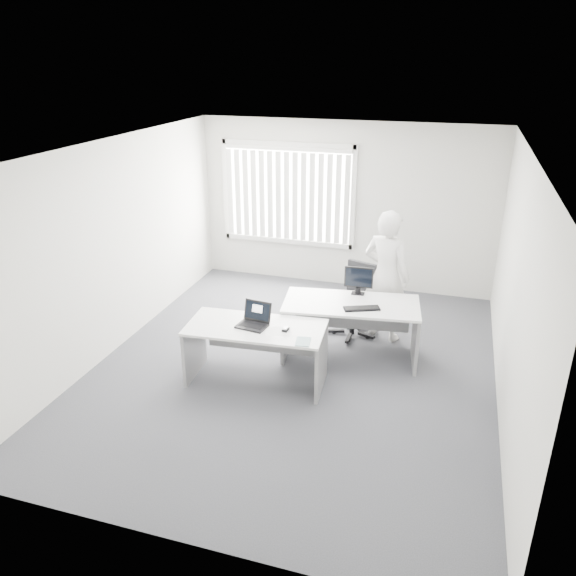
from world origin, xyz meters
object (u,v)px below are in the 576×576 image
(desk_far, at_px, (351,318))
(person, at_px, (386,276))
(office_chair, at_px, (354,312))
(monitor, at_px, (359,281))
(desk_near, at_px, (256,342))
(laptop, at_px, (252,316))

(desk_far, distance_m, person, 0.88)
(office_chair, distance_m, monitor, 0.79)
(desk_near, xyz_separation_m, monitor, (1.01, 1.24, 0.44))
(desk_near, xyz_separation_m, office_chair, (0.91, 1.65, -0.22))
(office_chair, bearing_deg, desk_far, -65.22)
(desk_near, height_order, desk_far, desk_far)
(office_chair, xyz_separation_m, monitor, (0.10, -0.41, 0.66))
(desk_near, xyz_separation_m, desk_far, (0.98, 0.92, 0.03))
(laptop, bearing_deg, person, 58.95)
(desk_near, distance_m, person, 2.15)
(laptop, distance_m, monitor, 1.65)
(monitor, bearing_deg, office_chair, 101.49)
(person, xyz_separation_m, monitor, (-0.31, -0.41, 0.05))
(desk_far, bearing_deg, laptop, -144.80)
(person, relative_size, monitor, 4.91)
(desk_far, xyz_separation_m, monitor, (0.03, 0.32, 0.41))
(desk_far, height_order, laptop, laptop)
(desk_far, bearing_deg, person, 57.16)
(desk_near, distance_m, desk_far, 1.35)
(person, bearing_deg, desk_far, 84.11)
(desk_far, distance_m, office_chair, 0.77)
(desk_near, height_order, office_chair, office_chair)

